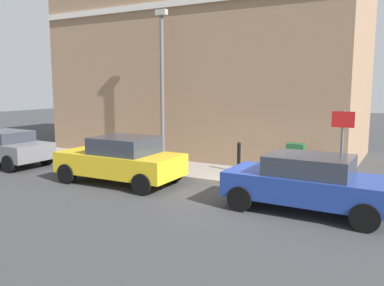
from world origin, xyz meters
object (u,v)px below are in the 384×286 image
object	(u,v)px
utility_cabinet	(295,162)
bollard_near_cabinet	(239,156)
car_yellow	(121,160)
car_blue	(308,182)
lamppost	(162,81)
street_sign	(342,139)
car_grey	(1,147)

from	to	relation	value
utility_cabinet	bollard_near_cabinet	bearing A→B (deg)	87.12
car_yellow	car_blue	bearing A→B (deg)	178.50
car_blue	bollard_near_cabinet	bearing A→B (deg)	-42.63
car_blue	utility_cabinet	distance (m)	2.93
car_yellow	lamppost	xyz separation A→B (m)	(2.80, 0.24, 2.53)
car_yellow	street_sign	size ratio (longest dim) A/B	1.77
utility_cabinet	bollard_near_cabinet	world-z (taller)	utility_cabinet
car_blue	lamppost	distance (m)	7.23
street_sign	lamppost	size ratio (longest dim) A/B	0.40
car_grey	car_yellow	bearing A→B (deg)	-179.54
bollard_near_cabinet	street_sign	world-z (taller)	street_sign
lamppost	car_grey	bearing A→B (deg)	114.72
car_blue	utility_cabinet	xyz separation A→B (m)	(2.74, 1.03, -0.07)
car_grey	street_sign	world-z (taller)	street_sign
bollard_near_cabinet	street_sign	distance (m)	3.82
street_sign	car_blue	bearing A→B (deg)	163.46
lamppost	car_yellow	bearing A→B (deg)	-175.00
lamppost	car_blue	bearing A→B (deg)	-114.63
car_yellow	bollard_near_cabinet	world-z (taller)	car_yellow
utility_cabinet	bollard_near_cabinet	distance (m)	1.99
bollard_near_cabinet	street_sign	xyz separation A→B (m)	(-1.14, -3.52, 0.96)
car_yellow	street_sign	xyz separation A→B (m)	(1.68, -6.41, 0.89)
car_grey	utility_cabinet	size ratio (longest dim) A/B	3.88
car_blue	lamppost	xyz separation A→B (m)	(2.82, 6.15, 2.56)
car_yellow	street_sign	world-z (taller)	street_sign
car_yellow	car_grey	world-z (taller)	car_yellow
car_yellow	car_grey	distance (m)	6.12
bollard_near_cabinet	utility_cabinet	bearing A→B (deg)	-92.88
utility_cabinet	street_sign	xyz separation A→B (m)	(-1.04, -1.53, 0.98)
car_blue	utility_cabinet	world-z (taller)	car_blue
street_sign	car_yellow	bearing A→B (deg)	104.68
car_blue	car_grey	world-z (taller)	car_blue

